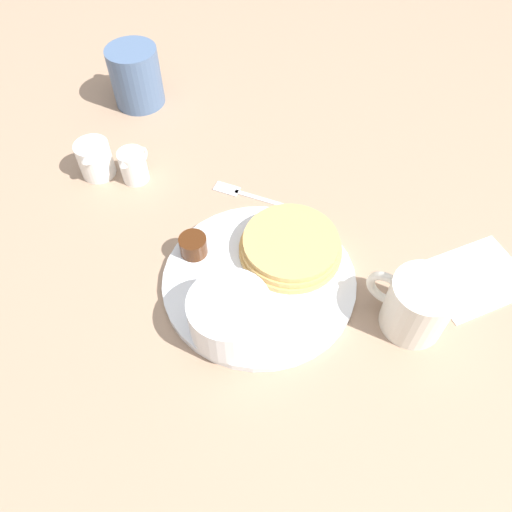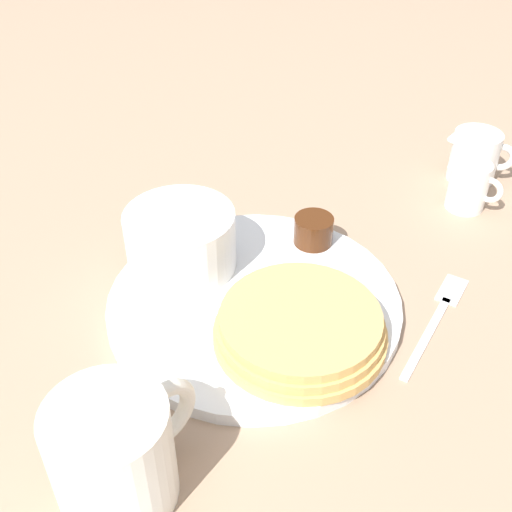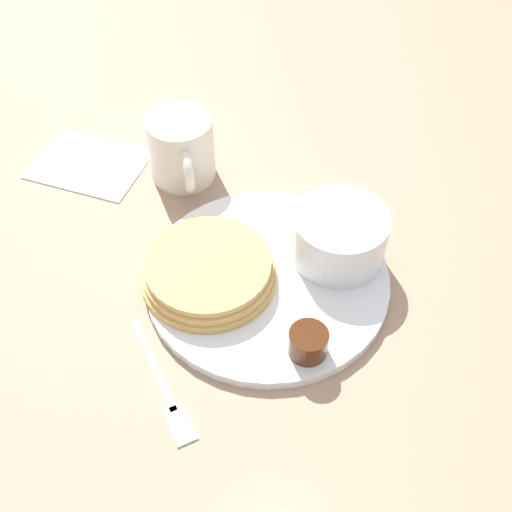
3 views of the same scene
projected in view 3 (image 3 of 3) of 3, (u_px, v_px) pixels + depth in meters
name	position (u px, v px, depth m)	size (l,w,h in m)	color
ground_plane	(267.00, 283.00, 0.68)	(4.00, 4.00, 0.00)	#9E7F66
plate	(267.00, 279.00, 0.68)	(0.26, 0.26, 0.01)	white
pancake_stack	(208.00, 271.00, 0.66)	(0.14, 0.14, 0.03)	tan
bowl	(340.00, 235.00, 0.67)	(0.10, 0.10, 0.06)	white
syrup_cup	(308.00, 343.00, 0.60)	(0.04, 0.04, 0.03)	#47230F
butter_ramekin	(358.00, 250.00, 0.68)	(0.04, 0.04, 0.04)	white
coffee_mug	(182.00, 149.00, 0.76)	(0.09, 0.09, 0.08)	silver
fork	(166.00, 393.00, 0.60)	(0.13, 0.08, 0.00)	silver
napkin	(89.00, 163.00, 0.81)	(0.16, 0.13, 0.00)	white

